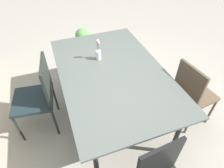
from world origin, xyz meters
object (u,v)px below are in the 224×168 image
Objects in this scene: chair_near_left at (192,92)px; chair_far_side at (39,94)px; dining_table at (112,74)px; potted_plant at (83,40)px; flower_vase at (98,52)px.

chair_far_side reaches higher than chair_near_left.
dining_table is 1.81m from potted_plant.
flower_vase is (0.13, -0.80, 0.32)m from chair_far_side.
chair_near_left is 3.44× the size of flower_vase.
potted_plant is (1.46, -0.10, -0.63)m from flower_vase.
flower_vase reaches higher than dining_table.
chair_near_left is 2.36m from potted_plant.
chair_far_side is 0.87m from flower_vase.
dining_table is 2.00× the size of chair_near_left.
chair_near_left is 1.24m from flower_vase.
dining_table is at bearing -122.56° from chair_near_left.
flower_vase is 0.55× the size of potted_plant.
chair_near_left reaches higher than potted_plant.
dining_table is 1.90× the size of chair_far_side.
flower_vase is (0.72, 0.95, 0.34)m from chair_near_left.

